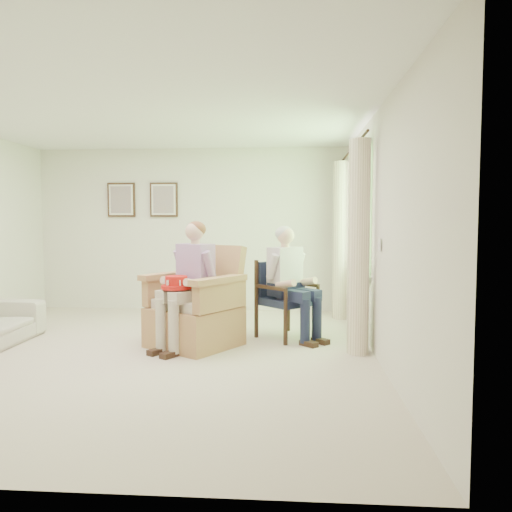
{
  "coord_description": "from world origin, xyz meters",
  "views": [
    {
      "loc": [
        1.61,
        -5.22,
        1.43
      ],
      "look_at": [
        1.21,
        0.27,
        1.05
      ],
      "focal_mm": 35.0,
      "sensor_mm": 36.0,
      "label": 1
    }
  ],
  "objects_px": {
    "red_hat": "(176,284)",
    "hatbox": "(209,327)",
    "wood_armchair": "(287,296)",
    "wicker_armchair": "(195,314)",
    "person_dark": "(287,275)",
    "person_wicker": "(192,275)"
  },
  "relations": [
    {
      "from": "person_wicker",
      "to": "person_dark",
      "type": "relative_size",
      "value": 1.05
    },
    {
      "from": "red_hat",
      "to": "wicker_armchair",
      "type": "bearing_deg",
      "value": 65.52
    },
    {
      "from": "hatbox",
      "to": "wicker_armchair",
      "type": "bearing_deg",
      "value": 145.15
    },
    {
      "from": "wicker_armchair",
      "to": "wood_armchair",
      "type": "distance_m",
      "value": 1.19
    },
    {
      "from": "hatbox",
      "to": "person_wicker",
      "type": "bearing_deg",
      "value": -171.39
    },
    {
      "from": "red_hat",
      "to": "hatbox",
      "type": "xyz_separation_m",
      "value": [
        0.32,
        0.19,
        -0.51
      ]
    },
    {
      "from": "person_wicker",
      "to": "red_hat",
      "type": "height_order",
      "value": "person_wicker"
    },
    {
      "from": "wicker_armchair",
      "to": "wood_armchair",
      "type": "xyz_separation_m",
      "value": [
        1.06,
        0.54,
        0.14
      ]
    },
    {
      "from": "wood_armchair",
      "to": "person_wicker",
      "type": "relative_size",
      "value": 0.66
    },
    {
      "from": "person_dark",
      "to": "hatbox",
      "type": "distance_m",
      "value": 1.15
    },
    {
      "from": "person_dark",
      "to": "red_hat",
      "type": "relative_size",
      "value": 4.1
    },
    {
      "from": "person_wicker",
      "to": "person_dark",
      "type": "distance_m",
      "value": 1.19
    },
    {
      "from": "wood_armchair",
      "to": "hatbox",
      "type": "bearing_deg",
      "value": 172.0
    },
    {
      "from": "wood_armchair",
      "to": "red_hat",
      "type": "height_order",
      "value": "wood_armchair"
    },
    {
      "from": "wicker_armchair",
      "to": "wood_armchair",
      "type": "height_order",
      "value": "wicker_armchair"
    },
    {
      "from": "red_hat",
      "to": "hatbox",
      "type": "relative_size",
      "value": 0.52
    },
    {
      "from": "person_wicker",
      "to": "hatbox",
      "type": "relative_size",
      "value": 2.23
    },
    {
      "from": "wicker_armchair",
      "to": "red_hat",
      "type": "xyz_separation_m",
      "value": [
        -0.14,
        -0.31,
        0.39
      ]
    },
    {
      "from": "person_wicker",
      "to": "red_hat",
      "type": "distance_m",
      "value": 0.23
    },
    {
      "from": "wood_armchair",
      "to": "hatbox",
      "type": "distance_m",
      "value": 1.13
    },
    {
      "from": "person_wicker",
      "to": "wood_armchair",
      "type": "bearing_deg",
      "value": 66.05
    },
    {
      "from": "wicker_armchair",
      "to": "person_dark",
      "type": "distance_m",
      "value": 1.2
    }
  ]
}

